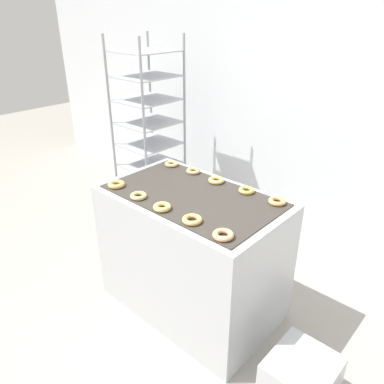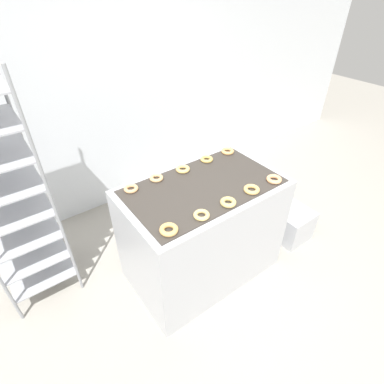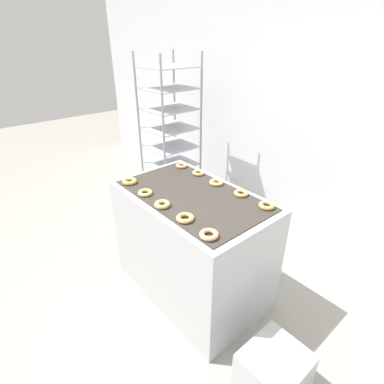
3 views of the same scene
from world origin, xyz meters
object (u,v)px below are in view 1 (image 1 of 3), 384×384
Objects in this scene: baking_rack_cart at (149,133)px; donut_near_right at (192,220)px; donut_far_rightmost at (277,201)px; fryer_machine at (192,253)px; donut_near_left at (138,196)px; donut_near_rightmost at (223,235)px; donut_far_leftmost at (171,164)px; donut_far_right at (246,190)px; donut_far_center at (216,180)px; donut_far_left at (193,171)px; donut_near_center at (163,207)px; donut_near_leftmost at (116,184)px; glaze_bin at (300,382)px.

donut_near_right is (1.49, -0.99, 0.01)m from baking_rack_cart.
fryer_machine is at bearing -150.48° from donut_far_rightmost.
donut_near_rightmost reaches higher than donut_near_left.
donut_far_right is at bearing 0.36° from donut_far_leftmost.
donut_near_rightmost is (0.48, -0.28, 0.50)m from fryer_machine.
donut_near_rightmost is 1.03× the size of donut_far_center.
baking_rack_cart is 1.79m from donut_far_rightmost.
donut_near_left is at bearing -112.68° from donut_far_center.
donut_far_rightmost is at bearing 88.88° from donut_near_rightmost.
donut_near_rightmost is at bearing -48.09° from donut_far_center.
donut_far_left is at bearing 2.67° from donut_far_leftmost.
donut_near_center is at bearing -113.86° from donut_far_right.
donut_near_leftmost is 0.25m from donut_near_left.
donut_near_left is at bearing -130.39° from fryer_machine.
fryer_machine is at bearing 49.61° from donut_near_left.
donut_near_leftmost is at bearing -143.54° from donut_far_right.
glaze_bin is 0.97m from donut_near_rightmost.
donut_near_center is (0.00, -0.28, 0.50)m from fryer_machine.
donut_near_right is at bearing -90.87° from donut_far_right.
glaze_bin is at bearing -31.74° from donut_far_right.
donut_near_rightmost is 0.55m from donut_far_rightmost.
donut_near_rightmost reaches higher than donut_far_leftmost.
donut_near_right is 0.74m from donut_far_left.
baking_rack_cart is at bearing 163.63° from donut_far_right.
donut_near_rightmost is at bearing -1.79° from donut_near_right.
fryer_machine is at bearing -30.16° from donut_far_leftmost.
donut_near_right is 1.12× the size of donut_far_left.
donut_near_rightmost is at bearing -0.58° from donut_near_leftmost.
donut_near_left is at bearing -176.21° from glaze_bin.
fryer_machine is 0.75m from donut_far_rightmost.
donut_far_right is (-0.76, 0.47, 0.81)m from glaze_bin.
donut_near_rightmost is at bearing -171.17° from glaze_bin.
donut_near_right reaches higher than donut_far_right.
donut_far_rightmost is (0.50, 0.01, -0.00)m from donut_far_center.
donut_far_center is (0.24, -0.02, 0.00)m from donut_far_left.
baking_rack_cart is at bearing 135.46° from donut_near_left.
baking_rack_cart reaches higher than donut_far_rightmost.
donut_near_leftmost is at bearing -52.41° from baking_rack_cart.
donut_far_right is at bearing 66.14° from donut_near_center.
glaze_bin is 1.71m from donut_near_leftmost.
donut_near_left is 0.74m from donut_far_right.
donut_near_leftmost is at bearing -177.22° from glaze_bin.
donut_near_center is 1.00× the size of donut_far_rightmost.
donut_near_rightmost is at bearing -91.12° from donut_far_rightmost.
donut_near_leftmost reaches higher than glaze_bin.
glaze_bin is at bearing 8.83° from donut_near_rightmost.
donut_near_rightmost is 0.60m from donut_far_right.
fryer_machine is at bearing -49.11° from donut_far_left.
donut_near_left is 0.60m from donut_far_leftmost.
donut_far_rightmost is at bearing -14.23° from baking_rack_cart.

